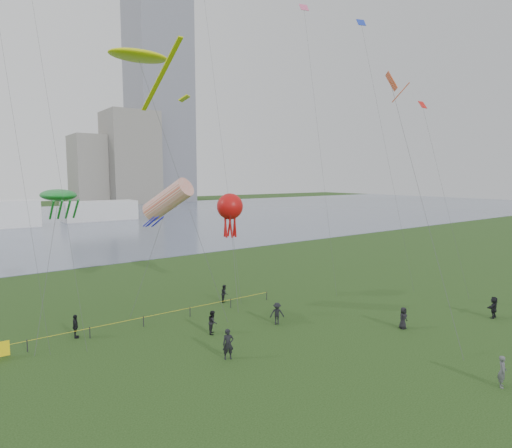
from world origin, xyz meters
TOP-DOWN VIEW (x-y plane):
  - ground_plane at (0.00, 0.00)m, footprint 400.00×400.00m
  - lake at (0.00, 100.00)m, footprint 400.00×120.00m
  - tower at (62.00, 168.00)m, footprint 24.00×24.00m
  - building_mid at (46.00, 162.00)m, footprint 20.00×20.00m
  - building_low at (32.00, 168.00)m, footprint 16.00×18.00m
  - pavilion_right at (14.00, 98.00)m, footprint 18.00×7.00m
  - fence at (-13.06, 15.21)m, footprint 24.07×0.07m
  - kite_flyer at (5.42, -5.54)m, footprint 0.77×0.68m
  - spectator_a at (-3.33, 10.84)m, footprint 1.03×1.06m
  - spectator_b at (1.73, 9.57)m, footprint 1.29×1.11m
  - spectator_c at (-11.73, 15.90)m, footprint 0.63×1.08m
  - spectator_d at (8.88, 3.15)m, footprint 0.84×0.57m
  - spectator_e at (17.00, 0.26)m, footprint 1.70×0.71m
  - spectator_f at (-4.80, 6.44)m, footprint 0.83×0.70m
  - spectator_g at (1.59, 17.08)m, footprint 0.97×0.99m
  - kite_stingray at (-5.10, 19.16)m, footprint 6.50×10.03m
  - kite_windsock at (-3.74, 17.29)m, footprint 5.09×5.02m
  - kite_creature at (-11.72, 19.40)m, footprint 4.24×7.50m
  - kite_octopus at (2.82, 17.97)m, footprint 3.16×5.44m
  - kite_delta at (10.65, 5.93)m, footprint 4.55×9.78m
  - small_kites at (0.84, 16.76)m, footprint 40.95×11.58m

SIDE VIEW (x-z plane):
  - ground_plane at x=0.00m, z-range 0.00..0.00m
  - lake at x=0.00m, z-range -0.02..0.06m
  - fence at x=-13.06m, z-range 0.03..1.08m
  - spectator_g at x=1.59m, z-range 0.00..1.61m
  - spectator_d at x=8.88m, z-range 0.00..1.66m
  - spectator_c at x=-11.73m, z-range 0.00..1.72m
  - spectator_a at x=-3.33m, z-range 0.00..1.73m
  - spectator_b at x=1.73m, z-range 0.00..1.73m
  - kite_flyer at x=5.42m, z-range 0.00..1.77m
  - spectator_e at x=17.00m, z-range 0.00..1.78m
  - spectator_f at x=-4.80m, z-range 0.00..1.95m
  - pavilion_right at x=14.00m, z-range 0.00..5.00m
  - kite_octopus at x=2.82m, z-range 3.70..13.67m
  - kite_windsock at x=-3.74m, z-range 3.86..15.32m
  - kite_creature at x=-11.72m, z-range 4.82..15.40m
  - building_low at x=32.00m, z-range 0.00..28.00m
  - kite_delta at x=10.65m, z-range 8.27..28.04m
  - building_mid at x=46.00m, z-range 0.00..38.00m
  - kite_stingray at x=-5.10m, z-range 10.38..32.10m
  - small_kites at x=0.84m, z-range 18.81..30.77m
  - tower at x=62.00m, z-range 0.00..120.00m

